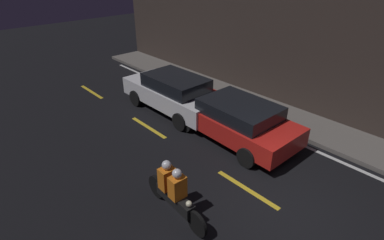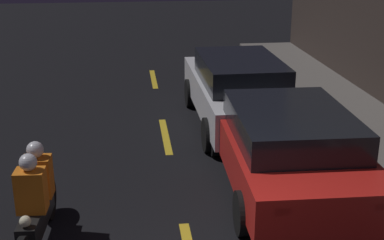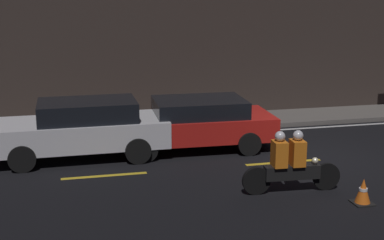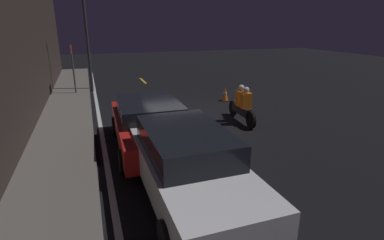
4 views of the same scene
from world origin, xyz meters
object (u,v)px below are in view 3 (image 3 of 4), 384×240
(sedan_white, at_px, (82,128))
(motorcycle, at_px, (290,164))
(taxi_red, at_px, (193,122))
(traffic_cone_near, at_px, (363,192))

(sedan_white, xyz_separation_m, motorcycle, (4.25, -3.51, -0.16))
(taxi_red, height_order, motorcycle, same)
(taxi_red, xyz_separation_m, motorcycle, (1.25, -3.68, -0.10))
(traffic_cone_near, bearing_deg, motorcycle, 142.42)
(taxi_red, distance_m, traffic_cone_near, 5.26)
(sedan_white, bearing_deg, traffic_cone_near, 140.47)
(sedan_white, distance_m, taxi_red, 3.00)
(sedan_white, height_order, traffic_cone_near, sedan_white)
(sedan_white, distance_m, motorcycle, 5.51)
(traffic_cone_near, bearing_deg, sedan_white, 140.88)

